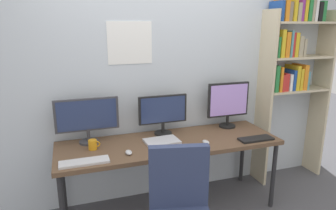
# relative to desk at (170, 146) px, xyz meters

# --- Properties ---
(wall_back) EXTENTS (4.52, 0.11, 2.60)m
(wall_back) POSITION_rel_desk_xyz_m (-0.00, 0.42, 0.61)
(wall_back) COLOR silver
(wall_back) RESTS_ON ground_plane
(desk) EXTENTS (2.12, 0.68, 0.74)m
(desk) POSITION_rel_desk_xyz_m (0.00, 0.00, 0.00)
(desk) COLOR brown
(desk) RESTS_ON ground_plane
(bookshelf) EXTENTS (0.83, 0.28, 2.15)m
(bookshelf) POSITION_rel_desk_xyz_m (1.55, 0.23, 0.73)
(bookshelf) COLOR beige
(bookshelf) RESTS_ON ground_plane
(monitor_left) EXTENTS (0.59, 0.18, 0.43)m
(monitor_left) POSITION_rel_desk_xyz_m (-0.74, 0.21, 0.30)
(monitor_left) COLOR #38383D
(monitor_left) RESTS_ON desk
(monitor_center) EXTENTS (0.50, 0.18, 0.41)m
(monitor_center) POSITION_rel_desk_xyz_m (0.00, 0.21, 0.28)
(monitor_center) COLOR black
(monitor_center) RESTS_ON desk
(monitor_right) EXTENTS (0.47, 0.18, 0.49)m
(monitor_right) POSITION_rel_desk_xyz_m (0.74, 0.21, 0.33)
(monitor_right) COLOR black
(monitor_right) RESTS_ON desk
(keyboard_left) EXTENTS (0.40, 0.13, 0.02)m
(keyboard_left) POSITION_rel_desk_xyz_m (-0.81, -0.23, 0.06)
(keyboard_left) COLOR silver
(keyboard_left) RESTS_ON desk
(keyboard_center) EXTENTS (0.35, 0.13, 0.02)m
(keyboard_center) POSITION_rel_desk_xyz_m (0.00, -0.23, 0.06)
(keyboard_center) COLOR silver
(keyboard_center) RESTS_ON desk
(keyboard_right) EXTENTS (0.34, 0.13, 0.02)m
(keyboard_right) POSITION_rel_desk_xyz_m (0.81, -0.23, 0.06)
(keyboard_right) COLOR black
(keyboard_right) RESTS_ON desk
(mouse_left_side) EXTENTS (0.06, 0.10, 0.03)m
(mouse_left_side) POSITION_rel_desk_xyz_m (0.31, -0.17, 0.07)
(mouse_left_side) COLOR silver
(mouse_left_side) RESTS_ON desk
(mouse_right_side) EXTENTS (0.06, 0.10, 0.03)m
(mouse_right_side) POSITION_rel_desk_xyz_m (-0.43, -0.17, 0.07)
(mouse_right_side) COLOR silver
(mouse_right_side) RESTS_ON desk
(laptop_closed) EXTENTS (0.33, 0.24, 0.02)m
(laptop_closed) POSITION_rel_desk_xyz_m (-0.08, -0.00, 0.06)
(laptop_closed) COLOR silver
(laptop_closed) RESTS_ON desk
(coffee_mug) EXTENTS (0.11, 0.08, 0.09)m
(coffee_mug) POSITION_rel_desk_xyz_m (-0.72, 0.04, 0.10)
(coffee_mug) COLOR orange
(coffee_mug) RESTS_ON desk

